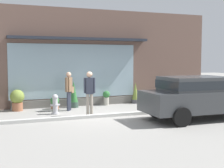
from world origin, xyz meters
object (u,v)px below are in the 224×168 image
pedestrian_passerby (90,90)px  potted_plant_near_hydrant (135,93)px  parked_car_dark_gray (197,95)px  potted_plant_corner_tall (106,97)px  pedestrian_with_handbag (69,88)px  fire_hydrant (55,104)px  potted_plant_trailing_edge (55,102)px  potted_plant_window_right (17,99)px  potted_plant_by_entrance (170,92)px  potted_plant_window_left (74,95)px

pedestrian_passerby → potted_plant_near_hydrant: (3.19, 2.47, -0.52)m
parked_car_dark_gray → potted_plant_corner_tall: size_ratio=6.12×
potted_plant_corner_tall → potted_plant_near_hydrant: 1.62m
potted_plant_near_hydrant → pedestrian_with_handbag: bearing=-164.9°
fire_hydrant → potted_plant_trailing_edge: (0.23, 1.32, -0.12)m
pedestrian_passerby → potted_plant_near_hydrant: bearing=48.4°
parked_car_dark_gray → potted_plant_near_hydrant: 4.72m
fire_hydrant → potted_plant_window_right: 1.97m
pedestrian_passerby → potted_plant_window_right: size_ratio=1.90×
pedestrian_with_handbag → potted_plant_near_hydrant: 3.84m
fire_hydrant → potted_plant_corner_tall: bearing=29.2°
pedestrian_with_handbag → potted_plant_window_right: (-2.13, 0.73, -0.48)m
potted_plant_corner_tall → potted_plant_by_entrance: (3.46, -0.22, 0.10)m
pedestrian_passerby → potted_plant_near_hydrant: 4.07m
parked_car_dark_gray → potted_plant_by_entrance: 4.66m
potted_plant_by_entrance → potted_plant_trailing_edge: (-6.04, -0.04, -0.21)m
potted_plant_trailing_edge → potted_plant_by_entrance: bearing=0.4°
fire_hydrant → parked_car_dark_gray: bearing=-32.5°
potted_plant_window_left → potted_plant_trailing_edge: potted_plant_window_left is taller
potted_plant_trailing_edge → fire_hydrant: bearing=-100.0°
parked_car_dark_gray → potted_plant_near_hydrant: (-0.33, 4.69, -0.40)m
parked_car_dark_gray → potted_plant_window_right: (-6.15, 4.43, -0.41)m
pedestrian_passerby → potted_plant_by_entrance: pedestrian_passerby is taller
parked_car_dark_gray → potted_plant_by_entrance: (1.52, 4.39, -0.41)m
potted_plant_trailing_edge → potted_plant_corner_tall: bearing=5.6°
fire_hydrant → potted_plant_corner_tall: 3.22m
potted_plant_window_right → potted_plant_corner_tall: potted_plant_window_right is taller
potted_plant_window_left → fire_hydrant: bearing=-128.2°
potted_plant_window_right → potted_plant_window_left: (2.53, 0.05, 0.09)m
pedestrian_with_handbag → potted_plant_corner_tall: size_ratio=2.41×
potted_plant_window_right → potted_plant_corner_tall: size_ratio=1.32×
pedestrian_passerby → potted_plant_window_left: size_ratio=1.42×
pedestrian_with_handbag → potted_plant_trailing_edge: bearing=75.0°
pedestrian_with_handbag → potted_plant_trailing_edge: 1.08m
potted_plant_window_left → potted_plant_corner_tall: bearing=4.0°
fire_hydrant → potted_plant_corner_tall: (2.81, 1.57, -0.01)m
potted_plant_window_left → potted_plant_trailing_edge: size_ratio=2.18×
parked_car_dark_gray → potted_plant_window_left: bearing=130.1°
potted_plant_corner_tall → potted_plant_by_entrance: potted_plant_by_entrance is taller
fire_hydrant → potted_plant_window_left: bearing=51.8°
potted_plant_window_left → pedestrian_passerby: bearing=-87.8°
pedestrian_passerby → potted_plant_trailing_edge: 2.47m
potted_plant_corner_tall → pedestrian_with_handbag: bearing=-156.5°
potted_plant_window_left → potted_plant_near_hydrant: size_ratio=1.16×
potted_plant_window_right → potted_plant_by_entrance: bearing=-0.3°
potted_plant_window_left → potted_plant_window_right: bearing=-178.8°
parked_car_dark_gray → potted_plant_near_hydrant: bearing=95.3°
potted_plant_by_entrance → potted_plant_trailing_edge: potted_plant_by_entrance is taller
potted_plant_corner_tall → potted_plant_near_hydrant: bearing=3.2°
potted_plant_trailing_edge → parked_car_dark_gray: bearing=-43.9°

